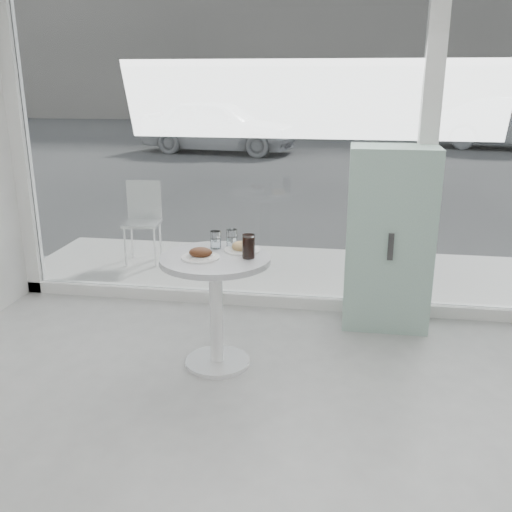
% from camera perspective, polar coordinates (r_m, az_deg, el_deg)
% --- Properties ---
extents(room_shell, '(6.00, 6.00, 6.00)m').
position_cam_1_polar(room_shell, '(1.00, -10.31, 19.00)').
color(room_shell, silver).
rests_on(room_shell, ground).
extents(storefront, '(5.00, 0.14, 3.00)m').
position_cam_1_polar(storefront, '(4.52, 6.34, 15.33)').
color(storefront, white).
rests_on(storefront, ground).
extents(main_table, '(0.72, 0.72, 0.77)m').
position_cam_1_polar(main_table, '(3.75, -4.04, -3.24)').
color(main_table, white).
rests_on(main_table, ground).
extents(patio_deck, '(5.60, 1.60, 0.05)m').
position_cam_1_polar(patio_deck, '(5.63, 5.48, -1.76)').
color(patio_deck, silver).
rests_on(patio_deck, ground).
extents(street, '(40.00, 24.00, 0.00)m').
position_cam_1_polar(street, '(17.61, 8.35, 11.22)').
color(street, '#373737').
rests_on(street, ground).
extents(far_building, '(40.00, 2.00, 8.00)m').
position_cam_1_polar(far_building, '(26.59, 9.25, 21.89)').
color(far_building, gray).
rests_on(far_building, ground).
extents(mint_cabinet, '(0.65, 0.45, 1.39)m').
position_cam_1_polar(mint_cabinet, '(4.46, 13.15, 1.71)').
color(mint_cabinet, '#89AF9E').
rests_on(mint_cabinet, ground).
extents(patio_chair, '(0.40, 0.40, 0.81)m').
position_cam_1_polar(patio_chair, '(5.94, -11.22, 3.92)').
color(patio_chair, white).
rests_on(patio_chair, patio_deck).
extents(car_white, '(4.17, 2.22, 1.35)m').
position_cam_1_polar(car_white, '(14.95, -3.75, 12.88)').
color(car_white, silver).
rests_on(car_white, street).
extents(plate_fritter, '(0.24, 0.24, 0.07)m').
position_cam_1_polar(plate_fritter, '(3.64, -5.51, 0.19)').
color(plate_fritter, white).
rests_on(plate_fritter, main_table).
extents(plate_donut, '(0.24, 0.24, 0.06)m').
position_cam_1_polar(plate_donut, '(3.78, -1.38, 0.83)').
color(plate_donut, white).
rests_on(plate_donut, main_table).
extents(water_tumbler_a, '(0.07, 0.07, 0.12)m').
position_cam_1_polar(water_tumbler_a, '(3.84, -4.06, 1.54)').
color(water_tumbler_a, white).
rests_on(water_tumbler_a, main_table).
extents(water_tumbler_b, '(0.07, 0.07, 0.12)m').
position_cam_1_polar(water_tumbler_b, '(3.86, -2.44, 1.70)').
color(water_tumbler_b, white).
rests_on(water_tumbler_b, main_table).
extents(cola_glass, '(0.08, 0.08, 0.15)m').
position_cam_1_polar(cola_glass, '(3.61, -0.75, 0.93)').
color(cola_glass, white).
rests_on(cola_glass, main_table).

